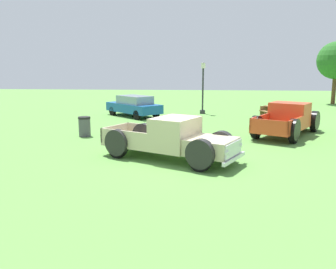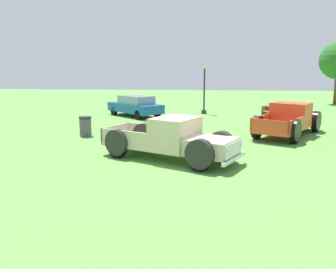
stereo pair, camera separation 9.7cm
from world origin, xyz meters
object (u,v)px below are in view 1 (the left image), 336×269
pickup_truck_foreground (177,140)px  pickup_truck_behind_left (289,119)px  lamp_post_near (203,87)px  oak_tree_west (336,61)px  trash_can (85,126)px  sedan_distant_a (134,106)px  picnic_table (276,111)px

pickup_truck_foreground → pickup_truck_behind_left: 7.62m
pickup_truck_behind_left → lamp_post_near: (-4.17, 7.70, 1.16)m
pickup_truck_foreground → oak_tree_west: bearing=58.2°
pickup_truck_behind_left → lamp_post_near: bearing=118.4°
pickup_truck_foreground → trash_can: (-4.68, 4.14, -0.25)m
lamp_post_near → pickup_truck_foreground: bearing=-94.8°
trash_can → oak_tree_west: size_ratio=0.17×
sedan_distant_a → oak_tree_west: 19.43m
sedan_distant_a → picnic_table: 9.36m
pickup_truck_behind_left → sedan_distant_a: bearing=146.7°
sedan_distant_a → pickup_truck_behind_left: bearing=-33.3°
pickup_truck_foreground → pickup_truck_behind_left: size_ratio=0.99×
pickup_truck_foreground → picnic_table: 12.46m
pickup_truck_behind_left → lamp_post_near: 8.83m
pickup_truck_foreground → lamp_post_near: (1.11, 13.19, 1.18)m
pickup_truck_behind_left → oak_tree_west: oak_tree_west is taller
sedan_distant_a → oak_tree_west: size_ratio=0.76×
sedan_distant_a → picnic_table: (9.35, -0.26, -0.25)m
sedan_distant_a → picnic_table: sedan_distant_a is taller
pickup_truck_behind_left → oak_tree_west: size_ratio=0.96×
trash_can → oak_tree_west: bearing=43.6°
pickup_truck_foreground → pickup_truck_behind_left: (5.28, 5.49, 0.02)m
picnic_table → oak_tree_west: bearing=54.2°
lamp_post_near → picnic_table: lamp_post_near is taller
pickup_truck_behind_left → sedan_distant_a: 10.54m
pickup_truck_behind_left → sedan_distant_a: pickup_truck_behind_left is taller
picnic_table → trash_can: 12.55m
sedan_distant_a → oak_tree_west: oak_tree_west is taller
pickup_truck_behind_left → picnic_table: 5.56m
lamp_post_near → oak_tree_west: bearing=33.2°
pickup_truck_foreground → trash_can: 6.25m
trash_can → lamp_post_near: bearing=57.4°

